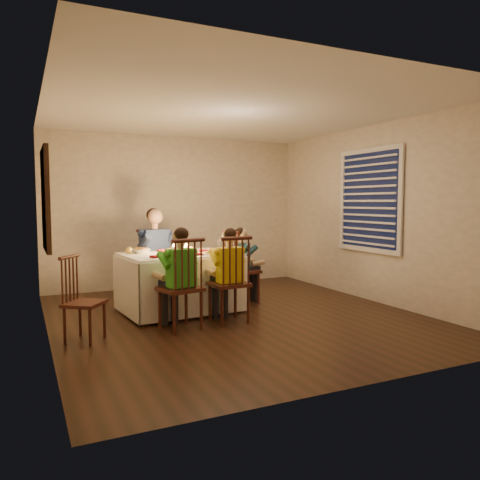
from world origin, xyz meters
name	(u,v)px	position (x,y,z in m)	size (l,w,h in m)	color
ground	(237,317)	(0.00, 0.00, 0.00)	(5.00, 5.00, 0.00)	black
wall_left	(44,219)	(-2.25, 0.00, 1.30)	(0.02, 5.00, 2.60)	beige
wall_right	(375,214)	(2.25, 0.00, 1.30)	(0.02, 5.00, 2.60)	beige
wall_back	(177,212)	(0.00, 2.50, 1.30)	(4.50, 0.02, 2.60)	beige
ceiling	(236,111)	(0.00, 0.00, 2.60)	(5.00, 5.00, 0.00)	white
dining_table	(180,270)	(-0.56, 0.61, 0.56)	(1.60, 1.22, 0.76)	white
chair_adult	(157,301)	(-0.68, 1.38, 0.00)	(0.44, 0.42, 1.07)	#34170E
chair_near_left	(181,329)	(-0.84, -0.26, 0.00)	(0.44, 0.42, 1.07)	#34170E
chair_near_right	(229,322)	(-0.20, -0.21, 0.00)	(0.44, 0.42, 1.07)	#34170E
chair_end	(242,303)	(0.41, 0.69, 0.00)	(0.44, 0.42, 1.07)	#34170E
chair_extra	(85,341)	(-1.90, -0.27, 0.00)	(0.38, 0.36, 0.92)	#34170E
adult	(157,301)	(-0.68, 1.38, 0.00)	(0.53, 0.49, 1.38)	navy
child_green	(181,329)	(-0.84, -0.26, 0.00)	(0.42, 0.39, 1.19)	green
child_yellow	(229,322)	(-0.20, -0.21, 0.00)	(0.41, 0.37, 1.16)	yellow
child_teal	(242,303)	(0.41, 0.69, 0.00)	(0.38, 0.34, 1.11)	#18313C
setting_adult	(173,250)	(-0.54, 0.96, 0.80)	(0.26, 0.26, 0.02)	white
setting_green	(169,256)	(-0.81, 0.28, 0.80)	(0.26, 0.26, 0.02)	white
setting_yellow	(210,254)	(-0.23, 0.33, 0.80)	(0.26, 0.26, 0.02)	white
setting_teal	(215,250)	(-0.02, 0.68, 0.80)	(0.26, 0.26, 0.02)	white
candle_left	(174,250)	(-0.65, 0.60, 0.84)	(0.06, 0.06, 0.10)	silver
candle_right	(186,249)	(-0.46, 0.62, 0.84)	(0.06, 0.06, 0.10)	silver
squash	(129,250)	(-1.18, 0.87, 0.83)	(0.09, 0.09, 0.09)	yellow
orange_fruit	(191,249)	(-0.37, 0.68, 0.83)	(0.08, 0.08, 0.08)	orange
serving_bowl	(141,251)	(-1.01, 0.88, 0.81)	(0.23, 0.23, 0.06)	white
wall_mirror	(46,200)	(-2.22, 0.30, 1.50)	(0.06, 0.95, 1.15)	black
window_blinds	(369,200)	(2.21, 0.10, 1.50)	(0.07, 1.34, 1.54)	black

